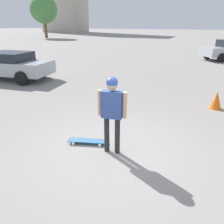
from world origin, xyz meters
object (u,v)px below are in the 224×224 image
(skateboard, at_px, (87,141))
(car_parked_near, at_px, (9,65))
(traffic_cone, at_px, (216,100))
(person, at_px, (112,106))

(skateboard, xyz_separation_m, car_parked_near, (-6.89, 4.20, 0.66))
(car_parked_near, bearing_deg, traffic_cone, 170.52)
(person, height_order, skateboard, person)
(car_parked_near, relative_size, traffic_cone, 7.62)
(person, relative_size, traffic_cone, 2.91)
(car_parked_near, bearing_deg, skateboard, 141.41)
(skateboard, height_order, car_parked_near, car_parked_near)
(skateboard, bearing_deg, car_parked_near, -47.80)
(skateboard, distance_m, traffic_cone, 4.77)
(person, xyz_separation_m, car_parked_near, (-7.59, 4.31, -0.37))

